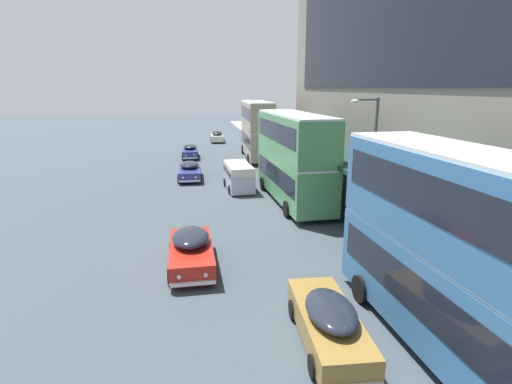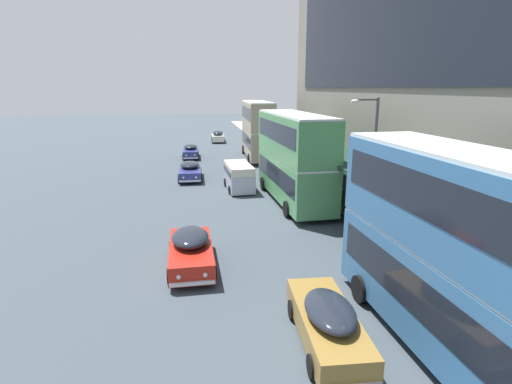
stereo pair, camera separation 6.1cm
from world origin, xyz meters
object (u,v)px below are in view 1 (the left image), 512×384
object	(u,v)px
sedan_second_near	(328,321)
sedan_lead_near	(190,151)
sedan_oncoming_rear	(217,136)
transit_bus_kerbside_front	(471,256)
transit_bus_kerbside_far	(257,128)
sedan_oncoming_front	(191,249)
street_lamp	(371,154)
transit_bus_kerbside_rear	(293,155)
sedan_far_back	(190,171)
vw_van	(238,175)

from	to	relation	value
sedan_second_near	sedan_lead_near	distance (m)	34.45
sedan_second_near	sedan_oncoming_rear	distance (m)	47.14
transit_bus_kerbside_front	sedan_oncoming_rear	size ratio (longest dim) A/B	2.21
transit_bus_kerbside_far	sedan_oncoming_front	size ratio (longest dim) A/B	2.13
sedan_second_near	transit_bus_kerbside_front	bearing A→B (deg)	-21.79
transit_bus_kerbside_far	street_lamp	bearing A→B (deg)	-84.87
sedan_lead_near	street_lamp	size ratio (longest dim) A/B	0.69
transit_bus_kerbside_rear	sedan_far_back	bearing A→B (deg)	130.24
sedan_oncoming_front	vw_van	bearing A→B (deg)	74.64
sedan_oncoming_front	transit_bus_kerbside_rear	bearing A→B (deg)	53.34
transit_bus_kerbside_far	sedan_lead_near	size ratio (longest dim) A/B	2.11
sedan_second_near	sedan_far_back	bearing A→B (deg)	99.76
transit_bus_kerbside_rear	sedan_lead_near	xyz separation A→B (m)	(-6.79, 18.88, -2.45)
transit_bus_kerbside_front	sedan_oncoming_front	bearing A→B (deg)	134.55
sedan_far_back	street_lamp	size ratio (longest dim) A/B	0.69
transit_bus_kerbside_front	transit_bus_kerbside_rear	bearing A→B (deg)	91.79
transit_bus_kerbside_rear	street_lamp	distance (m)	6.68
transit_bus_kerbside_front	sedan_lead_near	xyz separation A→B (m)	(-7.31, 35.56, -2.46)
sedan_oncoming_front	street_lamp	size ratio (longest dim) A/B	0.69
sedan_lead_near	transit_bus_kerbside_far	bearing A→B (deg)	-11.68
transit_bus_kerbside_far	sedan_oncoming_front	world-z (taller)	transit_bus_kerbside_far
transit_bus_kerbside_rear	street_lamp	world-z (taller)	street_lamp
transit_bus_kerbside_far	street_lamp	size ratio (longest dim) A/B	1.46
transit_bus_kerbside_far	sedan_far_back	xyz separation A→B (m)	(-7.29, -9.28, -2.55)
transit_bus_kerbside_rear	sedan_far_back	xyz separation A→B (m)	(-6.86, 8.11, -2.45)
transit_bus_kerbside_rear	vw_van	world-z (taller)	transit_bus_kerbside_rear
transit_bus_kerbside_rear	sedan_second_near	size ratio (longest dim) A/B	2.14
sedan_oncoming_rear	sedan_oncoming_front	bearing A→B (deg)	-95.47
transit_bus_kerbside_front	transit_bus_kerbside_far	bearing A→B (deg)	90.16
sedan_second_near	sedan_far_back	xyz separation A→B (m)	(-4.03, 23.45, -0.01)
sedan_lead_near	transit_bus_kerbside_rear	bearing A→B (deg)	-70.23
street_lamp	sedan_far_back	bearing A→B (deg)	123.49
transit_bus_kerbside_far	sedan_oncoming_front	bearing A→B (deg)	-105.30
vw_van	street_lamp	xyz separation A→B (m)	(5.76, -10.10, 3.06)
sedan_second_near	transit_bus_kerbside_far	bearing A→B (deg)	84.31
transit_bus_kerbside_far	sedan_oncoming_rear	size ratio (longest dim) A/B	2.10
transit_bus_kerbside_far	sedan_second_near	size ratio (longest dim) A/B	2.07
sedan_second_near	sedan_oncoming_front	world-z (taller)	sedan_oncoming_front
sedan_oncoming_rear	street_lamp	distance (m)	38.45
sedan_far_back	sedan_oncoming_front	bearing A→B (deg)	-89.93
sedan_oncoming_front	sedan_second_near	bearing A→B (deg)	-56.83
sedan_far_back	sedan_lead_near	xyz separation A→B (m)	(0.08, 10.77, -0.00)
sedan_oncoming_rear	vw_van	bearing A→B (deg)	-90.62
transit_bus_kerbside_front	sedan_second_near	distance (m)	4.36
vw_van	transit_bus_kerbside_far	bearing A→B (deg)	74.77
transit_bus_kerbside_far	sedan_far_back	world-z (taller)	transit_bus_kerbside_far
sedan_oncoming_rear	sedan_lead_near	distance (m)	13.49
transit_bus_kerbside_front	vw_van	xyz separation A→B (m)	(-3.74, 20.68, -2.10)
sedan_far_back	street_lamp	distance (m)	17.38
sedan_oncoming_front	vw_van	size ratio (longest dim) A/B	1.02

